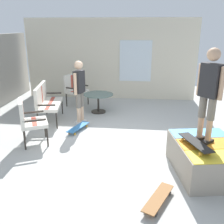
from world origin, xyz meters
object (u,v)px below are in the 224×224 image
at_px(patio_bench, 46,100).
at_px(person_watching, 79,88).
at_px(skate_ramp, 208,158).
at_px(skateboard_by_bench, 78,127).
at_px(patio_chair_near_house, 74,87).
at_px(skateboard_spare, 158,198).
at_px(patio_chair_by_wall, 28,118).
at_px(patio_table, 98,99).
at_px(person_skater, 209,90).
at_px(skateboard_on_ramp, 195,143).

relative_size(patio_bench, person_watching, 0.79).
relative_size(skate_ramp, skateboard_by_bench, 2.46).
height_order(patio_chair_near_house, skateboard_spare, patio_chair_near_house).
height_order(patio_chair_near_house, patio_chair_by_wall, same).
distance_m(patio_chair_by_wall, person_watching, 1.68).
xyz_separation_m(patio_chair_near_house, patio_table, (-0.65, -0.90, -0.21)).
height_order(patio_bench, patio_chair_by_wall, same).
bearing_deg(skateboard_spare, patio_chair_by_wall, 57.15).
height_order(skate_ramp, person_watching, person_watching).
bearing_deg(person_skater, skateboard_by_bench, 59.61).
distance_m(patio_table, skateboard_on_ramp, 3.98).
distance_m(skate_ramp, patio_bench, 4.39).
bearing_deg(skate_ramp, person_watching, 52.05).
height_order(person_watching, person_skater, person_skater).
xyz_separation_m(person_watching, skateboard_by_bench, (-0.57, -0.06, -0.89)).
bearing_deg(patio_chair_near_house, patio_bench, 166.02).
xyz_separation_m(patio_bench, skateboard_spare, (-3.19, -2.84, -0.53)).
bearing_deg(person_skater, skateboard_on_ramp, 144.27).
distance_m(person_skater, skateboard_spare, 1.95).
bearing_deg(skateboard_by_bench, patio_chair_by_wall, 134.30).
bearing_deg(person_watching, skateboard_spare, -149.22).
height_order(patio_bench, skateboard_spare, patio_bench).
distance_m(patio_table, skateboard_by_bench, 1.55).
bearing_deg(skateboard_on_ramp, person_watching, 46.51).
relative_size(patio_chair_near_house, patio_table, 1.13).
bearing_deg(person_watching, patio_bench, 89.48).
distance_m(skate_ramp, skateboard_by_bench, 3.21).
height_order(patio_bench, skateboard_on_ramp, patio_bench).
relative_size(patio_table, person_watching, 0.54).
bearing_deg(patio_chair_by_wall, skate_ramp, -102.02).
bearing_deg(patio_chair_near_house, skate_ramp, -138.17).
relative_size(patio_chair_near_house, skateboard_by_bench, 1.24).
relative_size(skate_ramp, skateboard_on_ramp, 2.47).
bearing_deg(skateboard_spare, person_skater, -38.12).
xyz_separation_m(patio_chair_by_wall, person_skater, (-0.70, -3.53, 0.89)).
relative_size(patio_chair_by_wall, person_skater, 0.63).
relative_size(skateboard_by_bench, skateboard_spare, 1.02).
distance_m(patio_bench, skateboard_by_bench, 1.28).
bearing_deg(patio_chair_by_wall, person_watching, -29.68).
bearing_deg(skateboard_by_bench, patio_chair_near_house, 16.11).
distance_m(patio_bench, patio_chair_by_wall, 1.44).
bearing_deg(person_watching, patio_chair_near_house, 19.46).
bearing_deg(patio_chair_near_house, person_watching, -160.54).
bearing_deg(patio_chair_near_house, patio_table, -125.96).
bearing_deg(skateboard_spare, patio_bench, 41.71).
xyz_separation_m(skateboard_by_bench, skateboard_spare, (-2.61, -1.83, 0.00)).
height_order(person_watching, skateboard_by_bench, person_watching).
bearing_deg(skateboard_on_ramp, skate_ramp, -57.78).
height_order(person_skater, skateboard_by_bench, person_skater).
relative_size(patio_chair_near_house, patio_chair_by_wall, 1.00).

